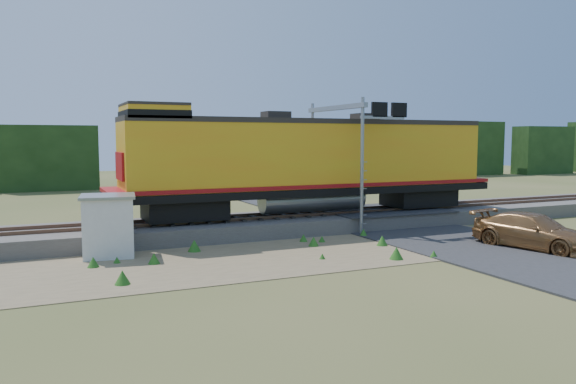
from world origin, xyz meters
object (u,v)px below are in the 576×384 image
locomotive (308,161)px  car (534,231)px  shed (108,225)px  signal_gantry (347,132)px

locomotive → car: 11.75m
locomotive → shed: 11.42m
signal_gantry → car: size_ratio=1.29×
car → shed: bearing=147.2°
car → locomotive: bearing=113.2°
shed → signal_gantry: 13.61m
locomotive → signal_gantry: signal_gantry is taller
locomotive → car: size_ratio=4.00×
locomotive → shed: locomotive is taller
locomotive → signal_gantry: bearing=-17.9°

